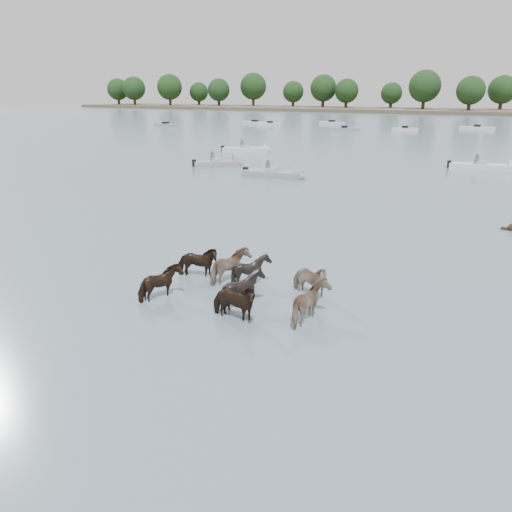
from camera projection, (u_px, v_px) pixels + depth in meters
The scene contains 10 objects.
ground at pixel (204, 279), 18.01m from camera, with size 400.00×400.00×0.00m, color slate.
shoreline at pixel (281, 108), 174.82m from camera, with size 160.00×30.00×1.00m, color #4C4233.
pony_herd at pixel (242, 283), 16.24m from camera, with size 6.67×3.80×1.35m.
swimming_pony at pixel (511, 228), 24.22m from camera, with size 0.72×0.44×0.44m.
motorboat_a at pixel (224, 164), 44.65m from camera, with size 4.35×4.00×1.92m.
motorboat_b at pixel (281, 175), 38.73m from camera, with size 5.23×2.08×1.92m.
motorboat_c at pixel (491, 167), 42.50m from camera, with size 5.79×2.41×1.92m.
motorboat_f at pixel (252, 150), 54.99m from camera, with size 5.52×3.75×1.92m.
distant_flotilla at pixel (475, 130), 81.92m from camera, with size 107.18×27.35×0.93m.
treeline at pixel (275, 89), 174.17m from camera, with size 146.20×22.05×12.47m.
Camera 1 is at (9.72, -13.90, 6.38)m, focal length 35.55 mm.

